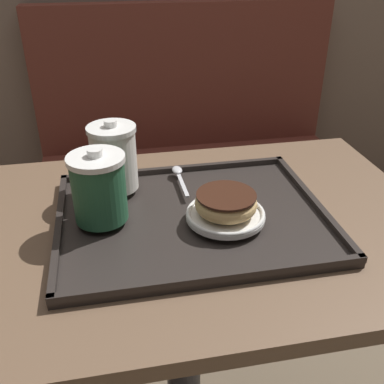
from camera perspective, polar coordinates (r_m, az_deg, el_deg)
name	(u,v)px	position (r m, az deg, el deg)	size (l,w,h in m)	color
booth_bench	(191,186)	(1.83, -0.13, 0.77)	(1.14, 0.44, 1.00)	brown
cafe_table	(182,284)	(0.95, -1.22, -11.61)	(0.99, 0.64, 0.73)	brown
serving_tray	(192,218)	(0.86, 0.00, -3.30)	(0.50, 0.39, 0.02)	#282321
coffee_cup_front	(99,188)	(0.81, -11.74, 0.56)	(0.10, 0.10, 0.14)	#235638
coffee_cup_rear	(114,157)	(0.91, -9.91, 4.37)	(0.10, 0.10, 0.15)	white
plate_with_chocolate_donut	(225,214)	(0.83, 4.27, -2.84)	(0.15, 0.15, 0.01)	white
donut_chocolate_glazed	(226,203)	(0.81, 4.34, -1.36)	(0.11, 0.11, 0.04)	#DBB270
spoon	(179,174)	(0.97, -1.72, 2.31)	(0.02, 0.13, 0.01)	silver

